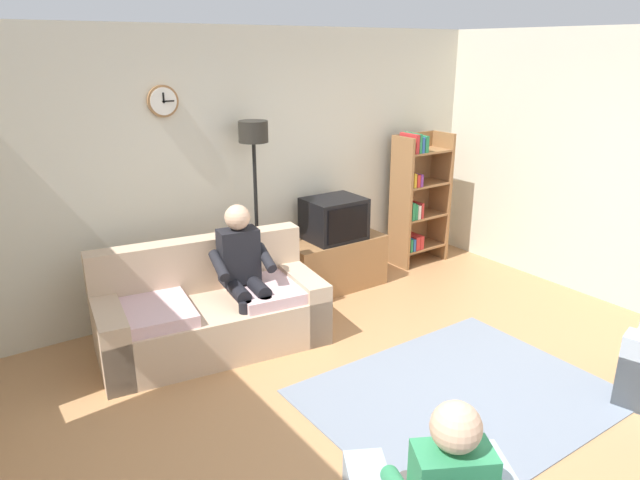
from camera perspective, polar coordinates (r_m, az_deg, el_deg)
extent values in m
plane|color=#B27F51|center=(4.45, 11.37, -16.04)|extent=(12.00, 12.00, 0.00)
cube|color=beige|center=(5.92, -6.57, 7.28)|extent=(6.20, 0.12, 2.70)
cylinder|color=olive|center=(5.37, -15.35, 13.16)|extent=(0.28, 0.03, 0.28)
cylinder|color=white|center=(5.36, -15.29, 13.16)|extent=(0.24, 0.01, 0.24)
cube|color=black|center=(5.35, -15.29, 13.47)|extent=(0.02, 0.01, 0.09)
cube|color=black|center=(5.37, -14.85, 13.20)|extent=(0.11, 0.01, 0.01)
cube|color=tan|center=(5.11, -10.56, -8.36)|extent=(2.00, 1.10, 0.42)
cube|color=tan|center=(5.25, -11.97, -2.34)|extent=(1.91, 0.46, 0.48)
cube|color=tan|center=(5.34, -1.90, -5.98)|extent=(0.33, 0.86, 0.56)
cube|color=tan|center=(4.95, -20.06, -9.27)|extent=(0.33, 0.86, 0.56)
cube|color=beige|center=(5.10, -5.17, -4.94)|extent=(0.69, 0.76, 0.10)
cube|color=beige|center=(4.86, -16.25, -6.89)|extent=(0.69, 0.76, 0.10)
cube|color=olive|center=(6.24, 1.25, -2.23)|extent=(1.10, 0.56, 0.56)
cube|color=black|center=(6.43, -0.11, -1.32)|extent=(1.10, 0.04, 0.03)
cube|color=black|center=(6.06, 1.39, 2.14)|extent=(0.60, 0.48, 0.44)
cube|color=black|center=(5.87, 2.80, 1.58)|extent=(0.50, 0.01, 0.36)
cube|color=olive|center=(6.73, 8.00, 3.59)|extent=(0.04, 0.36, 1.55)
cube|color=olive|center=(7.17, 11.80, 4.31)|extent=(0.04, 0.36, 1.55)
cube|color=olive|center=(7.07, 9.00, 4.26)|extent=(0.64, 0.02, 1.55)
cube|color=olive|center=(7.11, 9.70, -0.57)|extent=(0.60, 0.34, 0.02)
cube|color=#267F4C|center=(6.91, 8.34, -0.32)|extent=(0.03, 0.28, 0.15)
cube|color=#2D59A5|center=(6.94, 8.62, -0.27)|extent=(0.03, 0.28, 0.15)
cube|color=red|center=(6.97, 8.96, -0.12)|extent=(0.06, 0.28, 0.16)
cube|color=red|center=(7.01, 9.34, -0.02)|extent=(0.06, 0.28, 0.17)
cube|color=olive|center=(7.00, 9.87, 2.43)|extent=(0.60, 0.34, 0.02)
cube|color=#267F4C|center=(6.79, 8.54, 2.99)|extent=(0.05, 0.28, 0.20)
cube|color=#267F4C|center=(6.82, 8.81, 2.97)|extent=(0.03, 0.28, 0.19)
cube|color=silver|center=(6.85, 9.08, 2.93)|extent=(0.04, 0.28, 0.16)
cube|color=red|center=(6.88, 9.38, 3.08)|extent=(0.03, 0.28, 0.18)
cube|color=olive|center=(6.90, 10.05, 5.52)|extent=(0.60, 0.34, 0.02)
cube|color=gold|center=(6.70, 8.67, 6.02)|extent=(0.04, 0.28, 0.17)
cube|color=red|center=(6.73, 9.00, 5.98)|extent=(0.05, 0.28, 0.14)
cube|color=#72338C|center=(6.77, 9.30, 6.02)|extent=(0.04, 0.28, 0.14)
cube|color=olive|center=(6.83, 10.23, 8.68)|extent=(0.60, 0.34, 0.02)
cube|color=red|center=(6.62, 8.88, 9.49)|extent=(0.05, 0.28, 0.21)
cube|color=#267F4C|center=(6.66, 9.18, 9.54)|extent=(0.03, 0.28, 0.22)
cube|color=#2D59A5|center=(6.69, 9.44, 9.40)|extent=(0.04, 0.28, 0.18)
cube|color=#267F4C|center=(6.73, 9.79, 9.47)|extent=(0.05, 0.28, 0.19)
cylinder|color=black|center=(6.00, -6.04, -5.99)|extent=(0.28, 0.28, 0.03)
cylinder|color=black|center=(5.70, -6.32, 1.66)|extent=(0.04, 0.04, 1.70)
cylinder|color=black|center=(5.51, -6.65, 10.66)|extent=(0.28, 0.28, 0.20)
cube|color=slate|center=(4.60, 13.77, -14.86)|extent=(2.20, 1.70, 0.01)
cube|color=black|center=(5.04, -8.07, -1.54)|extent=(0.36, 0.25, 0.48)
sphere|color=#D8AD8C|center=(4.92, -8.22, 2.25)|extent=(0.22, 0.22, 0.22)
cylinder|color=black|center=(4.99, -6.26, -4.65)|extent=(0.18, 0.39, 0.13)
cylinder|color=black|center=(4.94, -8.22, -5.00)|extent=(0.18, 0.39, 0.13)
cylinder|color=black|center=(4.95, -5.35, -8.41)|extent=(0.12, 0.12, 0.52)
cylinder|color=black|center=(4.89, -7.34, -8.81)|extent=(0.12, 0.12, 0.52)
cylinder|color=black|center=(5.03, -5.43, -1.74)|extent=(0.14, 0.34, 0.20)
cylinder|color=black|center=(4.90, -10.00, -2.50)|extent=(0.14, 0.34, 0.20)
sphere|color=#D8AD8C|center=(2.56, 13.36, -17.63)|extent=(0.22, 0.22, 0.22)
cylinder|color=#338C59|center=(2.92, 16.34, -21.91)|extent=(0.24, 0.33, 0.20)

